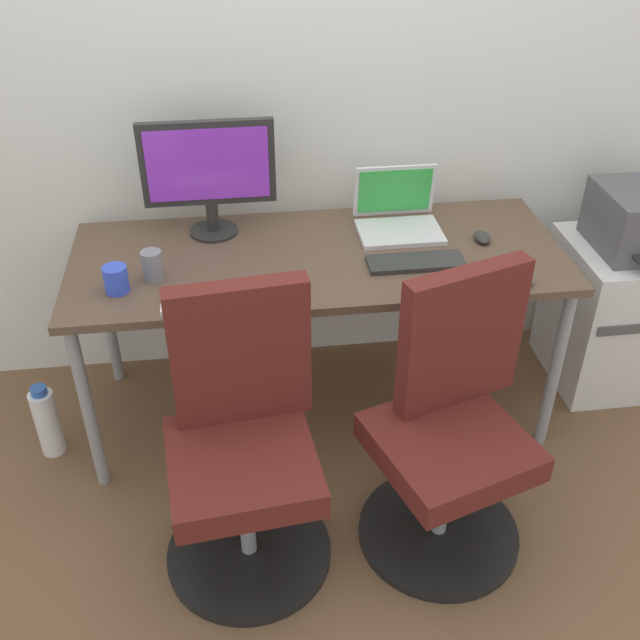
{
  "coord_description": "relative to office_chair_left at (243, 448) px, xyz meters",
  "views": [
    {
      "loc": [
        -0.29,
        -2.32,
        2.04
      ],
      "look_at": [
        0.0,
        -0.05,
        0.47
      ],
      "focal_mm": 41.91,
      "sensor_mm": 36.0,
      "label": 1
    }
  ],
  "objects": [
    {
      "name": "open_laptop",
      "position": [
        0.64,
        0.8,
        0.36
      ],
      "size": [
        0.31,
        0.25,
        0.23
      ],
      "color": "silver",
      "rests_on": "desk"
    },
    {
      "name": "keyboard_by_laptop",
      "position": [
        0.64,
        0.53,
        0.31
      ],
      "size": [
        0.34,
        0.12,
        0.02
      ],
      "primitive_type": "cube",
      "color": "#2D2D2D",
      "rests_on": "desk"
    },
    {
      "name": "back_wall",
      "position": [
        0.31,
        1.08,
        0.88
      ],
      "size": [
        4.4,
        0.04,
        2.6
      ],
      "primitive_type": "cube",
      "color": "silver",
      "rests_on": "ground"
    },
    {
      "name": "pen_cup",
      "position": [
        -0.26,
        0.54,
        0.35
      ],
      "size": [
        0.07,
        0.07,
        0.1
      ],
      "primitive_type": "cylinder",
      "color": "slate",
      "rests_on": "desk"
    },
    {
      "name": "office_chair_left",
      "position": [
        0.0,
        0.0,
        0.0
      ],
      "size": [
        0.54,
        0.54,
        0.94
      ],
      "color": "black",
      "rests_on": "ground"
    },
    {
      "name": "water_bottle_on_floor",
      "position": [
        -0.73,
        0.53,
        -0.28
      ],
      "size": [
        0.09,
        0.09,
        0.31
      ],
      "color": "white",
      "rests_on": "ground"
    },
    {
      "name": "mouse_by_monitor",
      "position": [
        0.93,
        0.66,
        0.32
      ],
      "size": [
        0.06,
        0.1,
        0.03
      ],
      "primitive_type": "ellipsoid",
      "color": "#2D2D2D",
      "rests_on": "desk"
    },
    {
      "name": "mouse_by_laptop",
      "position": [
        0.98,
        0.37,
        0.32
      ],
      "size": [
        0.06,
        0.1,
        0.03
      ],
      "primitive_type": "ellipsoid",
      "color": "#515156",
      "rests_on": "desk"
    },
    {
      "name": "ground_plane",
      "position": [
        0.31,
        0.64,
        -0.42
      ],
      "size": [
        5.28,
        5.28,
        0.0
      ],
      "primitive_type": "plane",
      "color": "brown"
    },
    {
      "name": "side_cabinet",
      "position": [
        1.6,
        0.72,
        -0.11
      ],
      "size": [
        0.53,
        0.49,
        0.62
      ],
      "color": "silver",
      "rests_on": "ground"
    },
    {
      "name": "keyboard_by_monitor",
      "position": [
        -0.06,
        0.37,
        0.31
      ],
      "size": [
        0.34,
        0.12,
        0.02
      ],
      "primitive_type": "cube",
      "color": "silver",
      "rests_on": "desk"
    },
    {
      "name": "desktop_monitor",
      "position": [
        -0.06,
        0.86,
        0.55
      ],
      "size": [
        0.48,
        0.18,
        0.43
      ],
      "color": "#262626",
      "rests_on": "desk"
    },
    {
      "name": "desk",
      "position": [
        0.31,
        0.64,
        0.24
      ],
      "size": [
        1.77,
        0.71,
        0.72
      ],
      "color": "brown",
      "rests_on": "ground"
    },
    {
      "name": "coffee_mug",
      "position": [
        -0.38,
        0.48,
        0.35
      ],
      "size": [
        0.08,
        0.08,
        0.09
      ],
      "primitive_type": "cylinder",
      "color": "blue",
      "rests_on": "desk"
    },
    {
      "name": "office_chair_right",
      "position": [
        0.65,
        -0.0,
        0.0
      ],
      "size": [
        0.56,
        0.56,
        0.94
      ],
      "color": "black",
      "rests_on": "ground"
    }
  ]
}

